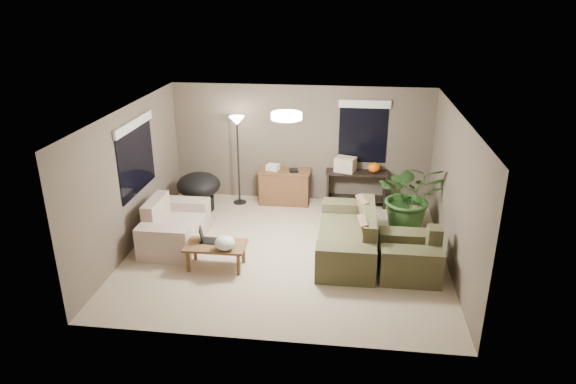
# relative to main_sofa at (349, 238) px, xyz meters

# --- Properties ---
(room_shell) EXTENTS (5.50, 5.50, 5.50)m
(room_shell) POSITION_rel_main_sofa_xyz_m (-1.09, -0.05, 0.96)
(room_shell) COLOR tan
(room_shell) RESTS_ON ground
(main_sofa) EXTENTS (0.95, 2.20, 0.85)m
(main_sofa) POSITION_rel_main_sofa_xyz_m (0.00, 0.00, 0.00)
(main_sofa) COLOR #454329
(main_sofa) RESTS_ON ground
(throw_pillows) EXTENTS (0.34, 1.39, 0.47)m
(throw_pillows) POSITION_rel_main_sofa_xyz_m (0.26, 0.00, 0.36)
(throw_pillows) COLOR #8C7251
(throw_pillows) RESTS_ON main_sofa
(loveseat) EXTENTS (0.90, 1.60, 0.85)m
(loveseat) POSITION_rel_main_sofa_xyz_m (-3.17, 0.03, 0.00)
(loveseat) COLOR beige
(loveseat) RESTS_ON ground
(armchair) EXTENTS (0.95, 1.00, 0.85)m
(armchair) POSITION_rel_main_sofa_xyz_m (0.99, -0.57, 0.00)
(armchair) COLOR #454329
(armchair) RESTS_ON ground
(coffee_table) EXTENTS (1.00, 0.55, 0.42)m
(coffee_table) POSITION_rel_main_sofa_xyz_m (-2.18, -0.75, 0.06)
(coffee_table) COLOR brown
(coffee_table) RESTS_ON ground
(laptop) EXTENTS (0.39, 0.25, 0.24)m
(laptop) POSITION_rel_main_sofa_xyz_m (-2.35, -0.65, 0.19)
(laptop) COLOR black
(laptop) RESTS_ON coffee_table
(plastic_bag) EXTENTS (0.36, 0.33, 0.23)m
(plastic_bag) POSITION_rel_main_sofa_xyz_m (-1.98, -0.90, 0.24)
(plastic_bag) COLOR white
(plastic_bag) RESTS_ON coffee_table
(desk) EXTENTS (1.10, 0.50, 0.75)m
(desk) POSITION_rel_main_sofa_xyz_m (-1.40, 2.13, 0.08)
(desk) COLOR brown
(desk) RESTS_ON ground
(desk_papers) EXTENTS (0.71, 0.31, 0.12)m
(desk_papers) POSITION_rel_main_sofa_xyz_m (-1.56, 2.12, 0.51)
(desk_papers) COLOR silver
(desk_papers) RESTS_ON desk
(console_table) EXTENTS (1.30, 0.40, 0.75)m
(console_table) POSITION_rel_main_sofa_xyz_m (0.12, 2.22, 0.14)
(console_table) COLOR black
(console_table) RESTS_ON ground
(pumpkin) EXTENTS (0.29, 0.29, 0.21)m
(pumpkin) POSITION_rel_main_sofa_xyz_m (0.47, 2.22, 0.56)
(pumpkin) COLOR orange
(pumpkin) RESTS_ON console_table
(cardboard_box) EXTENTS (0.48, 0.42, 0.31)m
(cardboard_box) POSITION_rel_main_sofa_xyz_m (-0.13, 2.22, 0.61)
(cardboard_box) COLOR beige
(cardboard_box) RESTS_ON console_table
(papasan_chair) EXTENTS (1.11, 1.11, 0.80)m
(papasan_chair) POSITION_rel_main_sofa_xyz_m (-3.13, 1.57, 0.17)
(papasan_chair) COLOR black
(papasan_chair) RESTS_ON ground
(floor_lamp) EXTENTS (0.32, 0.32, 1.91)m
(floor_lamp) POSITION_rel_main_sofa_xyz_m (-2.37, 2.03, 1.30)
(floor_lamp) COLOR black
(floor_lamp) RESTS_ON ground
(ceiling_fixture) EXTENTS (0.50, 0.50, 0.10)m
(ceiling_fixture) POSITION_rel_main_sofa_xyz_m (-1.09, -0.05, 2.15)
(ceiling_fixture) COLOR white
(ceiling_fixture) RESTS_ON room_shell
(houseplant) EXTENTS (1.25, 1.39, 1.08)m
(houseplant) POSITION_rel_main_sofa_xyz_m (1.12, 1.13, 0.25)
(houseplant) COLOR #2D5923
(houseplant) RESTS_ON ground
(cat_scratching_post) EXTENTS (0.32, 0.32, 0.50)m
(cat_scratching_post) POSITION_rel_main_sofa_xyz_m (1.24, 1.03, -0.08)
(cat_scratching_post) COLOR tan
(cat_scratching_post) RESTS_ON ground
(window_left) EXTENTS (0.05, 1.56, 1.33)m
(window_left) POSITION_rel_main_sofa_xyz_m (-3.81, 0.25, 1.49)
(window_left) COLOR black
(window_left) RESTS_ON room_shell
(window_back) EXTENTS (1.06, 0.05, 1.33)m
(window_back) POSITION_rel_main_sofa_xyz_m (0.21, 2.42, 1.49)
(window_back) COLOR black
(window_back) RESTS_ON room_shell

